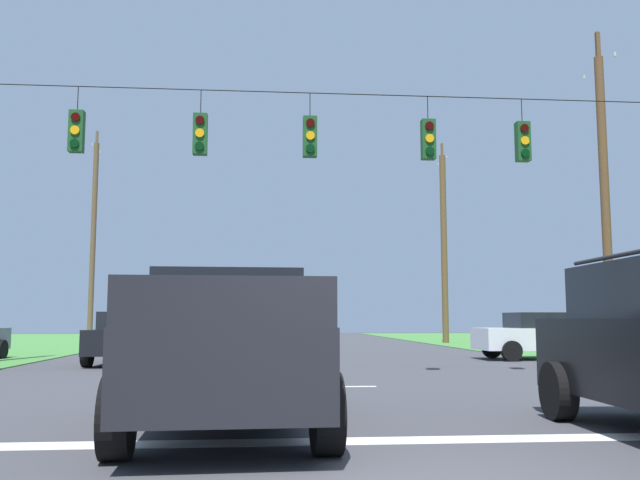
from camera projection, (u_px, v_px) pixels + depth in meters
The scene contains 13 objects.
stop_bar_stripe at pixel (355, 441), 7.51m from camera, with size 14.74×0.45×0.01m, color white.
lane_dash_0 at pixel (313, 387), 13.45m from camera, with size 0.15×2.50×0.01m, color white.
lane_dash_1 at pixel (294, 364), 20.37m from camera, with size 0.15×2.50×0.01m, color white.
lane_dash_2 at pixel (285, 352), 27.52m from camera, with size 0.15×2.50×0.01m, color white.
lane_dash_3 at pixel (278, 343), 36.71m from camera, with size 0.15×2.50×0.01m, color white.
lane_dash_4 at pixel (275, 339), 44.95m from camera, with size 0.15×2.50×0.01m, color white.
overhead_signal_span at pixel (304, 201), 15.81m from camera, with size 17.58×0.31×7.05m.
pickup_truck at pixel (227, 348), 8.62m from camera, with size 2.44×5.47×1.95m.
distant_car_crossing_white at pixel (543, 335), 22.55m from camera, with size 4.32×2.06×1.52m.
distant_car_far_parked at pixel (133, 337), 20.43m from camera, with size 2.23×4.40×1.52m.
utility_pole_mid_right at pixel (605, 200), 20.30m from camera, with size 0.27×1.97×9.93m.
utility_pole_far_right at pixel (444, 246), 37.46m from camera, with size 0.34×1.82×10.93m.
utility_pole_far_left at pixel (93, 239), 35.58m from camera, with size 0.27×1.75×11.10m.
Camera 1 is at (-1.06, -5.21, 1.33)m, focal length 38.80 mm.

